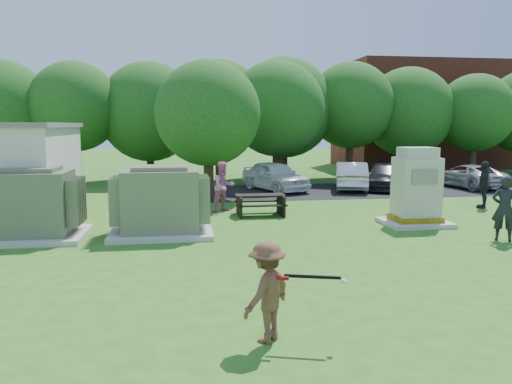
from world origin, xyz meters
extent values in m
plane|color=#2D6619|center=(0.00, 0.00, 0.00)|extent=(120.00, 120.00, 0.00)
cube|color=maroon|center=(18.00, 27.00, 4.00)|extent=(15.00, 8.00, 8.00)
cube|color=#232326|center=(7.00, 13.50, 0.01)|extent=(20.00, 6.00, 0.01)
cube|color=beige|center=(-6.50, 4.50, 0.07)|extent=(3.00, 2.40, 0.15)
cube|color=#5C6347|center=(-6.50, 4.50, 1.05)|extent=(2.20, 1.80, 1.80)
cube|color=#5C6347|center=(-6.50, 4.50, 2.01)|extent=(1.60, 1.30, 0.12)
cube|color=#5C6347|center=(-5.23, 4.50, 1.07)|extent=(0.32, 1.50, 1.35)
cube|color=beige|center=(-2.80, 4.50, 0.07)|extent=(3.00, 2.40, 0.15)
cube|color=#636C4C|center=(-2.80, 4.50, 1.05)|extent=(2.20, 1.80, 1.80)
cube|color=#636C4C|center=(-2.80, 4.50, 2.01)|extent=(1.60, 1.30, 0.12)
cube|color=#636C4C|center=(-4.07, 4.50, 1.07)|extent=(0.32, 1.50, 1.35)
cube|color=#636C4C|center=(-1.53, 4.50, 1.07)|extent=(0.32, 1.50, 1.35)
cube|color=beige|center=(5.42, 4.74, 0.07)|extent=(2.10, 1.72, 0.14)
cube|color=yellow|center=(5.42, 4.74, 0.23)|extent=(1.48, 1.19, 0.17)
cube|color=beige|center=(5.42, 4.74, 1.27)|extent=(1.34, 1.05, 1.91)
cube|color=beige|center=(5.42, 4.74, 2.39)|extent=(1.10, 0.86, 0.33)
cube|color=gray|center=(5.42, 4.19, 1.65)|extent=(0.86, 0.04, 0.48)
cube|color=black|center=(0.64, 7.24, 0.73)|extent=(1.79, 0.69, 0.06)
cube|color=black|center=(0.64, 7.79, 0.44)|extent=(1.79, 0.25, 0.05)
cube|color=black|center=(0.64, 6.70, 0.44)|extent=(1.79, 0.25, 0.05)
cube|color=black|center=(-0.14, 7.24, 0.37)|extent=(0.08, 1.34, 0.73)
cube|color=black|center=(1.41, 7.24, 0.37)|extent=(0.08, 1.34, 0.73)
imported|color=brown|center=(-0.92, -3.34, 0.77)|extent=(1.11, 1.11, 1.55)
imported|color=black|center=(6.85, 2.22, 0.93)|extent=(0.81, 0.75, 1.85)
imported|color=pink|center=(-0.61, 8.28, 0.95)|extent=(1.15, 1.06, 1.90)
imported|color=black|center=(9.64, 7.52, 0.93)|extent=(1.05, 1.13, 1.87)
imported|color=white|center=(2.45, 13.98, 0.74)|extent=(3.28, 4.70, 1.48)
imported|color=silver|center=(6.36, 13.80, 0.71)|extent=(2.66, 4.54, 1.41)
imported|color=black|center=(8.11, 13.72, 0.64)|extent=(3.46, 4.76, 1.28)
imported|color=#BCBCC1|center=(12.70, 13.65, 0.61)|extent=(2.55, 4.61, 1.22)
cylinder|color=black|center=(-0.26, -3.46, 1.01)|extent=(0.83, 0.29, 0.06)
cylinder|color=maroon|center=(-0.73, -3.46, 1.01)|extent=(0.23, 0.12, 0.06)
sphere|color=white|center=(0.20, -3.56, 0.94)|extent=(0.09, 0.09, 0.09)
cylinder|color=#47301E|center=(-12.00, 19.40, 1.20)|extent=(0.44, 0.44, 2.40)
sphere|color=#235B1C|center=(-12.00, 19.40, 4.08)|extent=(5.60, 5.60, 5.60)
cylinder|color=#47301E|center=(-8.00, 18.80, 1.40)|extent=(0.44, 0.44, 2.80)
sphere|color=#235B1C|center=(-8.00, 18.80, 4.30)|extent=(5.00, 5.00, 5.00)
cylinder|color=#47301E|center=(-4.00, 19.60, 1.15)|extent=(0.44, 0.44, 2.30)
sphere|color=#235B1C|center=(-4.00, 19.60, 4.04)|extent=(5.80, 5.80, 5.80)
cylinder|color=#47301E|center=(0.00, 18.70, 1.35)|extent=(0.44, 0.44, 2.70)
sphere|color=#235B1C|center=(0.00, 18.70, 4.32)|extent=(5.40, 5.40, 5.40)
cylinder|color=#47301E|center=(4.00, 19.30, 1.25)|extent=(0.44, 0.44, 2.50)
sphere|color=#235B1C|center=(4.00, 19.30, 4.30)|extent=(6.00, 6.00, 6.00)
cylinder|color=#47301E|center=(8.00, 18.90, 1.45)|extent=(0.44, 0.44, 2.90)
sphere|color=#235B1C|center=(8.00, 18.90, 4.46)|extent=(5.20, 5.20, 5.20)
cylinder|color=#47301E|center=(12.00, 19.50, 1.20)|extent=(0.44, 0.44, 2.40)
sphere|color=#235B1C|center=(12.00, 19.50, 4.08)|extent=(5.60, 5.60, 5.60)
cylinder|color=#47301E|center=(16.00, 18.60, 1.30)|extent=(0.44, 0.44, 2.60)
sphere|color=#235B1C|center=(16.00, 18.60, 4.04)|extent=(4.80, 4.80, 4.80)
cylinder|color=#47301E|center=(-1.00, 11.50, 1.20)|extent=(0.44, 0.44, 2.40)
sphere|color=#235B1C|center=(-1.00, 11.50, 3.78)|extent=(4.60, 4.60, 4.60)
cylinder|color=#47301E|center=(3.00, 16.50, 1.30)|extent=(0.44, 0.44, 2.60)
sphere|color=#235B1C|center=(3.00, 16.50, 4.16)|extent=(5.20, 5.20, 5.20)
camera|label=1|loc=(-2.16, -10.49, 3.27)|focal=35.00mm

